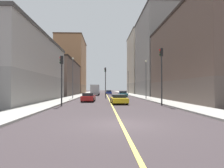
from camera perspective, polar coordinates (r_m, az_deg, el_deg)
ground_plane at (r=11.06m, az=2.70°, el=-11.42°), size 400.00×400.00×0.00m
sidewalk_left at (r=60.48m, az=5.71°, el=-3.04°), size 3.14×168.00×0.15m
sidewalk_right at (r=60.23m, az=-8.76°, el=-3.04°), size 3.14×168.00×0.15m
lane_center_stripe at (r=59.88m, az=-1.51°, el=-3.13°), size 0.16×154.00×0.01m
building_left_near at (r=34.01m, az=24.47°, el=6.77°), size 10.59×24.76×13.26m
building_left_mid at (r=56.21m, az=13.50°, el=8.08°), size 10.59×20.11×22.09m
building_left_far at (r=78.02m, az=8.91°, el=5.68°), size 10.59×20.14×22.73m
building_right_corner at (r=32.80m, az=-26.48°, el=3.97°), size 10.59×23.92×9.73m
building_right_midblock at (r=59.38m, az=-15.42°, el=1.60°), size 10.59×25.33×9.73m
building_right_distant at (r=85.51m, az=-11.44°, el=5.00°), size 10.59×21.74×22.51m
traffic_light_left_near at (r=23.39m, az=13.94°, el=4.24°), size 0.40×0.32×6.52m
traffic_light_right_near at (r=22.87m, az=-14.21°, el=2.99°), size 0.40×0.32×5.57m
traffic_light_median_far at (r=42.29m, az=-1.90°, el=1.65°), size 0.40×0.32×6.39m
street_lamp_left_near at (r=36.20m, az=9.68°, el=2.53°), size 0.36×0.36×6.88m
street_lamp_right_near at (r=37.41m, az=-11.13°, el=2.94°), size 0.36×0.36×7.53m
street_lamp_left_far at (r=61.64m, az=4.64°, el=1.30°), size 0.36×0.36×7.59m
car_yellow at (r=25.48m, az=1.94°, el=-4.31°), size 2.08×4.66×1.18m
car_red at (r=29.52m, az=-6.75°, el=-3.82°), size 1.94×4.08×1.27m
car_teal at (r=46.21m, az=3.14°, el=-2.88°), size 1.84×4.43×1.34m
car_maroon at (r=68.22m, az=-4.57°, el=-2.34°), size 2.01×4.01×1.39m
car_blue at (r=67.30m, az=-0.95°, el=-2.38°), size 1.99×4.26×1.34m
box_truck at (r=56.83m, az=-4.86°, el=-1.64°), size 2.46×7.16×2.97m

